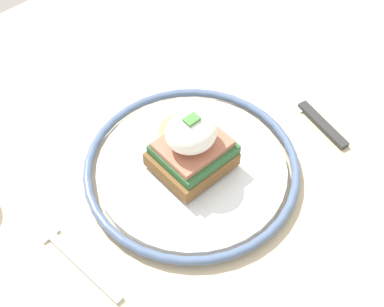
{
  "coord_description": "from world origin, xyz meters",
  "views": [
    {
      "loc": [
        -0.28,
        -0.27,
        1.25
      ],
      "look_at": [
        -0.04,
        -0.0,
        0.78
      ],
      "focal_mm": 50.0,
      "sensor_mm": 36.0,
      "label": 1
    }
  ],
  "objects_px": {
    "plate": "(192,168)",
    "knife": "(302,105)",
    "fork": "(68,252)",
    "sandwich": "(192,146)"
  },
  "relations": [
    {
      "from": "plate",
      "to": "sandwich",
      "type": "height_order",
      "value": "sandwich"
    },
    {
      "from": "sandwich",
      "to": "knife",
      "type": "xyz_separation_m",
      "value": [
        0.17,
        -0.02,
        -0.04
      ]
    },
    {
      "from": "sandwich",
      "to": "knife",
      "type": "distance_m",
      "value": 0.18
    },
    {
      "from": "sandwich",
      "to": "fork",
      "type": "height_order",
      "value": "sandwich"
    },
    {
      "from": "fork",
      "to": "knife",
      "type": "xyz_separation_m",
      "value": [
        0.34,
        -0.02,
        0.0
      ]
    },
    {
      "from": "plate",
      "to": "knife",
      "type": "relative_size",
      "value": 1.25
    },
    {
      "from": "plate",
      "to": "sandwich",
      "type": "bearing_deg",
      "value": 58.84
    },
    {
      "from": "fork",
      "to": "sandwich",
      "type": "bearing_deg",
      "value": -2.34
    },
    {
      "from": "fork",
      "to": "knife",
      "type": "relative_size",
      "value": 0.72
    },
    {
      "from": "plate",
      "to": "sandwich",
      "type": "relative_size",
      "value": 2.28
    }
  ]
}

